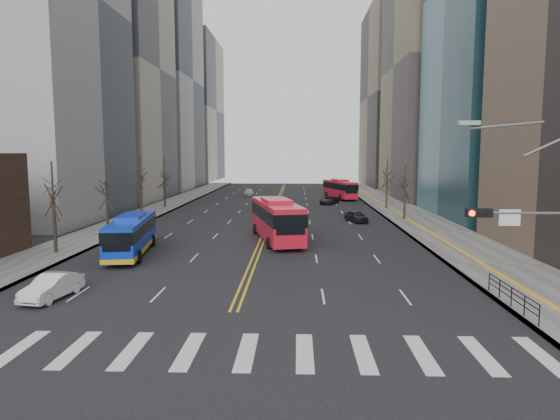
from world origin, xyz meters
The scene contains 16 objects.
ground centered at (0.00, 0.00, 0.00)m, with size 220.00×220.00×0.00m, color black.
sidewalk_right centered at (17.50, 45.00, 0.07)m, with size 7.00×130.00×0.15m, color slate.
sidewalk_left centered at (-16.50, 45.00, 0.07)m, with size 5.00×130.00×0.15m, color slate.
crosswalk centered at (0.00, 0.00, 0.01)m, with size 26.70×4.00×0.01m.
centerline centered at (0.00, 55.00, 0.01)m, with size 0.55×100.00×0.01m.
office_towers centered at (0.12, 68.51, 23.92)m, with size 83.00×134.00×58.00m.
signal_mast centered at (13.77, 2.00, 4.86)m, with size 5.37×0.37×9.39m.
pedestrian_railing centered at (14.30, 6.00, 0.82)m, with size 0.06×6.06×1.02m.
street_trees centered at (-7.18, 34.55, 4.87)m, with size 35.20×47.20×7.60m.
blue_bus centered at (-9.91, 19.15, 1.66)m, with size 3.74×11.00×3.17m.
red_bus_near centered at (1.32, 25.83, 2.14)m, with size 5.55×12.59×3.86m.
red_bus_far centered at (10.62, 67.43, 1.90)m, with size 5.36×10.98×3.41m.
car_white centered at (-10.34, 7.01, 0.68)m, with size 1.44×4.14×1.36m, color silver.
car_dark_mid centered at (10.09, 38.24, 0.68)m, with size 1.60×3.98×1.36m, color black.
car_silver centered at (-5.81, 72.99, 0.62)m, with size 1.74×4.28×1.24m, color #A9A8AE.
car_dark_far centered at (8.21, 58.54, 0.63)m, with size 2.10×4.54×1.26m, color black.
Camera 1 is at (3.22, -19.44, 8.08)m, focal length 32.00 mm.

